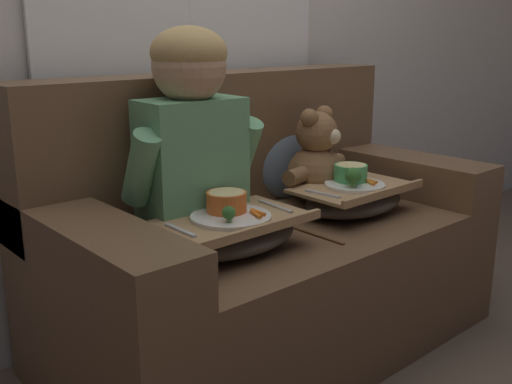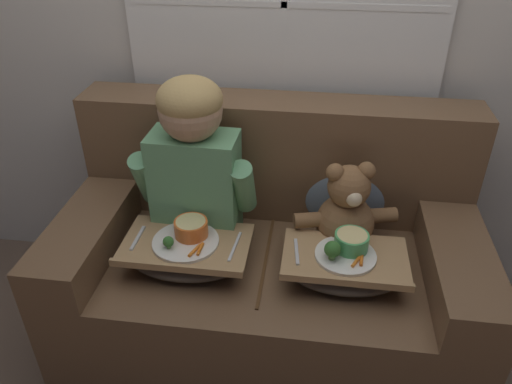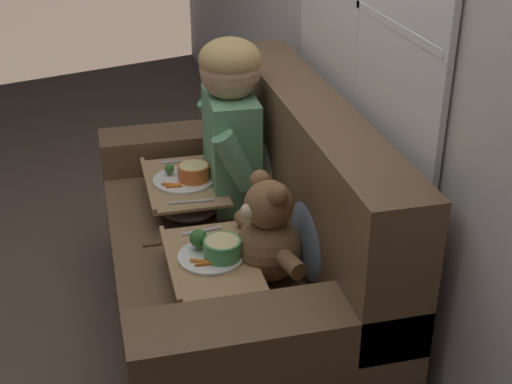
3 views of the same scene
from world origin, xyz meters
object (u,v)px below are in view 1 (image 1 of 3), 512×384
object	(u,v)px
child_figure	(191,124)
teddy_bear	(317,163)
throw_pillow_behind_teddy	(286,153)
couch	(262,249)
throw_pillow_behind_child	(164,175)
lap_tray_child	(231,231)
lap_tray_teddy	(354,197)

from	to	relation	value
child_figure	teddy_bear	xyz separation A→B (m)	(0.59, -0.00, -0.21)
throw_pillow_behind_teddy	teddy_bear	size ratio (longest dim) A/B	0.97
couch	throw_pillow_behind_teddy	size ratio (longest dim) A/B	4.10
throw_pillow_behind_child	teddy_bear	xyz separation A→B (m)	(0.59, -0.17, -0.02)
child_figure	throw_pillow_behind_teddy	bearing A→B (deg)	15.84
throw_pillow_behind_teddy	child_figure	distance (m)	0.64
lap_tray_child	couch	bearing A→B (deg)	31.53
throw_pillow_behind_child	teddy_bear	size ratio (longest dim) A/B	0.94
couch	teddy_bear	bearing A→B (deg)	1.91
throw_pillow_behind_teddy	lap_tray_teddy	size ratio (longest dim) A/B	0.88
throw_pillow_behind_child	lap_tray_teddy	distance (m)	0.70
throw_pillow_behind_child	lap_tray_child	world-z (taller)	throw_pillow_behind_child
couch	throw_pillow_behind_teddy	distance (m)	0.45
child_figure	lap_tray_child	distance (m)	0.36
throw_pillow_behind_child	child_figure	distance (m)	0.26
child_figure	couch	bearing A→B (deg)	-2.66
throw_pillow_behind_teddy	teddy_bear	world-z (taller)	teddy_bear
throw_pillow_behind_child	throw_pillow_behind_teddy	size ratio (longest dim) A/B	0.97
throw_pillow_behind_teddy	throw_pillow_behind_child	bearing A→B (deg)	180.00
couch	throw_pillow_behind_child	xyz separation A→B (m)	(-0.29, 0.18, 0.29)
couch	lap_tray_child	size ratio (longest dim) A/B	3.40
lap_tray_teddy	teddy_bear	bearing A→B (deg)	89.75
couch	lap_tray_teddy	bearing A→B (deg)	-31.45
couch	child_figure	xyz separation A→B (m)	(-0.29, 0.01, 0.49)
couch	throw_pillow_behind_child	world-z (taller)	couch
throw_pillow_behind_child	throw_pillow_behind_teddy	bearing A→B (deg)	0.00
teddy_bear	lap_tray_teddy	world-z (taller)	teddy_bear
throw_pillow_behind_teddy	child_figure	bearing A→B (deg)	-164.16
throw_pillow_behind_teddy	lap_tray_child	xyz separation A→B (m)	(-0.59, -0.36, -0.11)
throw_pillow_behind_child	lap_tray_child	size ratio (longest dim) A/B	0.80
throw_pillow_behind_teddy	teddy_bear	distance (m)	0.17
throw_pillow_behind_child	throw_pillow_behind_teddy	distance (m)	0.59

